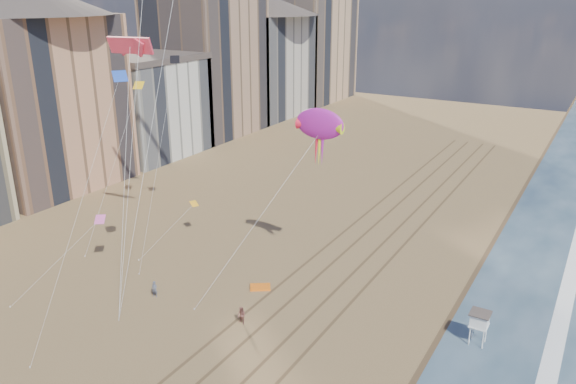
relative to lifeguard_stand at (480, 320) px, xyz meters
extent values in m
plane|color=#42301E|center=(1.36, 14.85, -2.21)|extent=(260.00, 260.00, 0.00)
plane|color=white|center=(5.56, 14.85, -2.21)|extent=(260.00, 260.00, 0.00)
cube|color=brown|center=(-18.84, 4.85, -2.20)|extent=(0.28, 120.00, 0.01)
cube|color=brown|center=(-16.44, 4.85, -2.20)|extent=(0.28, 120.00, 0.01)
cube|color=brown|center=(-13.64, 4.85, -2.20)|extent=(0.28, 120.00, 0.01)
cube|color=brown|center=(-11.44, 4.85, -2.20)|extent=(0.28, 120.00, 0.01)
cube|color=tan|center=(-63.14, 8.85, 9.79)|extent=(15.00, 20.00, 24.00)
cube|color=silver|center=(-62.64, 28.85, 5.79)|extent=(14.00, 18.00, 16.00)
cube|color=#473D38|center=(-62.64, 28.85, 14.29)|extent=(14.28, 18.36, 1.00)
cube|color=tan|center=(-63.64, 46.85, 11.79)|extent=(16.00, 20.00, 28.00)
cube|color=#BCB2A3|center=(-63.14, 66.85, 8.79)|extent=(15.00, 22.00, 22.00)
cone|color=#473D38|center=(-63.14, 66.85, 21.99)|extent=(34.22, 34.22, 4.40)
cube|color=tan|center=(-63.64, 88.85, 10.79)|extent=(16.00, 24.00, 26.00)
cylinder|color=white|center=(-0.53, -0.53, -1.42)|extent=(0.11, 0.11, 1.59)
cylinder|color=white|center=(0.53, -0.53, -1.42)|extent=(0.11, 0.11, 1.59)
cylinder|color=white|center=(-0.53, 0.53, -1.42)|extent=(0.11, 0.11, 1.59)
cylinder|color=white|center=(0.53, 0.53, -1.42)|extent=(0.11, 0.11, 1.59)
cube|color=white|center=(0.00, 0.00, -0.49)|extent=(1.41, 1.41, 0.11)
cube|color=white|center=(0.00, 0.00, 0.04)|extent=(1.32, 1.32, 0.97)
cube|color=#473D38|center=(0.00, 0.00, 0.61)|extent=(1.59, 1.59, 0.09)
cube|color=orange|center=(-20.11, -1.41, -2.10)|extent=(2.30, 2.10, 0.22)
ellipsoid|color=#AF1B9C|center=(-16.72, 3.85, 13.32)|extent=(4.69, 0.88, 2.78)
cone|color=red|center=(-18.39, 3.85, 13.11)|extent=(1.26, 1.05, 1.05)
cone|color=#F6FE1A|center=(-15.04, 3.85, 13.11)|extent=(1.26, 1.05, 1.05)
cylinder|color=silver|center=(-19.92, -1.92, 5.03)|extent=(0.03, 0.03, 19.59)
imported|color=#515769|center=(-27.75, -7.74, -1.41)|extent=(0.66, 0.53, 1.59)
imported|color=brown|center=(-18.15, -7.35, -1.40)|extent=(0.90, 0.77, 1.61)
cube|color=#E9334A|center=(-35.05, -0.87, 19.86)|extent=(4.84, 1.61, 1.65)
plane|color=#FFAC1A|center=(-33.38, 5.14, 1.79)|extent=(1.28, 1.32, 0.42)
plane|color=#F05DB1|center=(-36.38, -5.86, 3.16)|extent=(1.71, 1.68, 0.57)
plane|color=blue|center=(-28.01, -9.13, 18.45)|extent=(1.85, 1.89, 0.73)
plane|color=yellow|center=(-40.16, 4.83, 14.83)|extent=(1.83, 1.75, 0.69)
plane|color=black|center=(-34.21, 4.44, 18.05)|extent=(1.65, 1.62, 0.69)
camera|label=1|loc=(6.38, -41.24, 24.90)|focal=35.00mm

